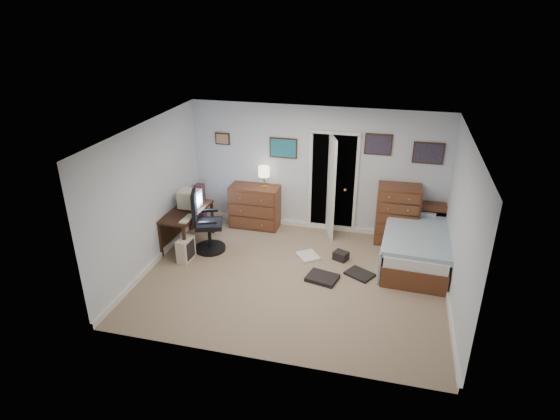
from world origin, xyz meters
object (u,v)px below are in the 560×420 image
object	(u,v)px
office_chair	(205,228)
low_dresser	(255,206)
computer_desk	(183,218)
tall_dresser	(397,215)
bed	(416,245)

from	to	relation	value
office_chair	low_dresser	world-z (taller)	office_chair
office_chair	low_dresser	size ratio (longest dim) A/B	1.19
computer_desk	office_chair	bearing A→B (deg)	-11.58
low_dresser	office_chair	bearing A→B (deg)	-115.92
tall_dresser	office_chair	bearing A→B (deg)	-163.32
office_chair	tall_dresser	bearing A→B (deg)	0.12
low_dresser	tall_dresser	bearing A→B (deg)	-0.44
low_dresser	bed	world-z (taller)	low_dresser
computer_desk	tall_dresser	distance (m)	4.05
computer_desk	tall_dresser	bearing A→B (deg)	18.35
computer_desk	tall_dresser	xyz separation A→B (m)	(3.91, 1.05, 0.04)
office_chair	computer_desk	bearing A→B (deg)	146.04
office_chair	bed	world-z (taller)	office_chair
tall_dresser	bed	size ratio (longest dim) A/B	0.54
office_chair	bed	bearing A→B (deg)	-10.90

